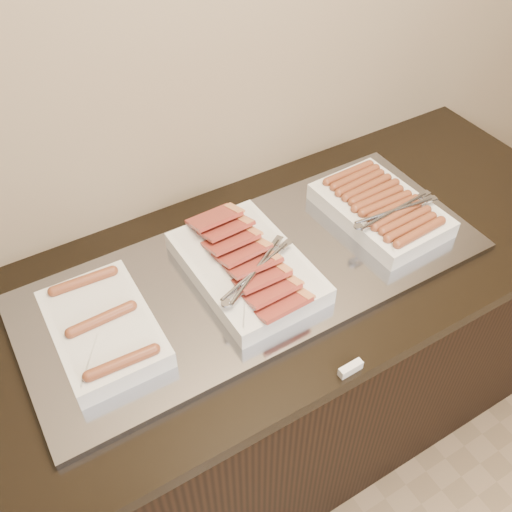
{
  "coord_description": "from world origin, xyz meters",
  "views": [
    {
      "loc": [
        -0.51,
        1.26,
        1.98
      ],
      "look_at": [
        0.01,
        2.13,
        0.97
      ],
      "focal_mm": 40.0,
      "sensor_mm": 36.0,
      "label": 1
    }
  ],
  "objects": [
    {
      "name": "dish_center",
      "position": [
        -0.02,
        2.13,
        0.95
      ],
      "size": [
        0.28,
        0.42,
        0.09
      ],
      "rotation": [
        0.0,
        0.0,
        0.02
      ],
      "color": "silver",
      "rests_on": "warming_tray"
    },
    {
      "name": "dish_right",
      "position": [
        0.41,
        2.13,
        0.95
      ],
      "size": [
        0.27,
        0.37,
        0.08
      ],
      "rotation": [
        0.0,
        0.0,
        0.04
      ],
      "color": "silver",
      "rests_on": "warming_tray"
    },
    {
      "name": "warming_tray",
      "position": [
        0.01,
        2.13,
        0.91
      ],
      "size": [
        1.2,
        0.5,
        0.02
      ],
      "primitive_type": "cube",
      "color": "#9496A1",
      "rests_on": "counter"
    },
    {
      "name": "counter",
      "position": [
        0.0,
        2.13,
        0.45
      ],
      "size": [
        2.06,
        0.76,
        0.9
      ],
      "color": "black",
      "rests_on": "ground"
    },
    {
      "name": "dish_left",
      "position": [
        -0.4,
        2.13,
        0.95
      ],
      "size": [
        0.22,
        0.33,
        0.07
      ],
      "rotation": [
        0.0,
        0.0,
        -0.01
      ],
      "color": "silver",
      "rests_on": "warming_tray"
    },
    {
      "name": "label_holder",
      "position": [
        0.04,
        1.77,
        0.91
      ],
      "size": [
        0.06,
        0.02,
        0.02
      ],
      "primitive_type": "cube",
      "rotation": [
        0.0,
        0.0,
        0.03
      ],
      "color": "silver",
      "rests_on": "counter"
    }
  ]
}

